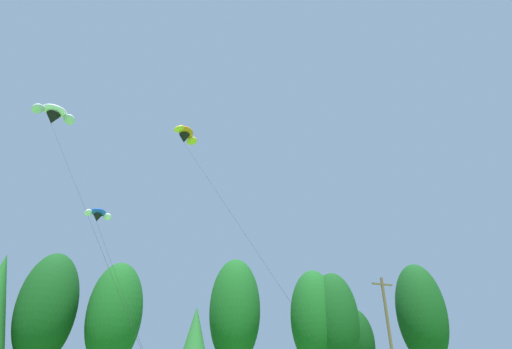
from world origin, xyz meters
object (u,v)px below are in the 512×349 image
Objects in this scene: parafoil_kite_mid_orange at (185,135)px; utility_pole at (390,335)px; parafoil_kite_far_white at (54,114)px; parafoil_kite_high_blue_white at (98,215)px.

utility_pole is at bearing -9.08° from parafoil_kite_mid_orange.
parafoil_kite_mid_orange is 11.80m from parafoil_kite_far_white.
parafoil_kite_far_white reaches higher than utility_pole.
parafoil_kite_mid_orange reaches higher than utility_pole.
utility_pole is 0.46× the size of parafoil_kite_far_white.
parafoil_kite_high_blue_white reaches higher than utility_pole.
parafoil_kite_high_blue_white is 0.67× the size of parafoil_kite_mid_orange.
parafoil_kite_high_blue_white is at bearing 170.55° from utility_pole.
parafoil_kite_mid_orange is at bearing 170.92° from utility_pole.
utility_pole is 0.69× the size of parafoil_kite_high_blue_white.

